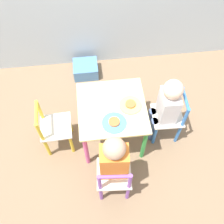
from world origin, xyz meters
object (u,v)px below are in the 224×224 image
Objects in this scene: chair_yellow at (54,128)px; child_front at (114,160)px; plate_front at (114,123)px; chair_blue at (169,117)px; chair_purple at (114,177)px; child_right at (166,106)px; kids_table at (112,112)px; plate_right at (130,105)px; storage_bin at (86,69)px.

child_front is (0.47, -0.42, 0.19)m from chair_yellow.
chair_blue is at bearing 14.63° from plate_front.
child_right is (0.48, 0.49, 0.18)m from chair_purple.
kids_table is 0.52m from chair_purple.
kids_table is at bearing 180.00° from plate_right.
chair_blue is (0.55, 0.49, 0.00)m from chair_purple.
kids_table is 0.52m from chair_blue.
child_front is at bearing -112.82° from plate_right.
chair_purple is at bearing -138.48° from chair_yellow.
child_front is (-0.04, -0.44, 0.06)m from kids_table.
plate_right is at bearing -91.01° from child_right.
chair_blue is 1.00× the size of chair_yellow.
chair_purple is at bearing -110.80° from plate_right.
plate_right is at bearing -90.50° from chair_yellow.
child_right is 0.46m from plate_front.
chair_blue is 0.69× the size of child_front.
child_right reaches higher than chair_yellow.
chair_purple is 0.73× the size of child_right.
chair_blue is at bearing 90.00° from child_right.
chair_blue reaches higher than plate_front.
child_right is at bearing -52.00° from storage_bin.
plate_front is at bearing -73.39° from chair_blue.
child_front reaches higher than plate_right.
kids_table is 2.10× the size of storage_bin.
chair_yellow is 0.69m from plate_right.
plate_front is 0.73× the size of storage_bin.
chair_blue is 2.81× the size of plate_front.
child_front reaches higher than kids_table.
child_right is at bearing -133.56° from child_front.
chair_purple is at bearing -42.83° from child_right.
child_right is 2.84× the size of storage_bin.
plate_right is (-0.29, 0.02, 0.04)m from child_right.
kids_table is 0.74× the size of child_right.
plate_right reaches higher than storage_bin.
plate_front is at bearing -106.63° from chair_yellow.
kids_table is 0.71× the size of child_front.
chair_purple is 0.71m from child_right.
chair_purple and chair_blue have the same top height.
kids_table is at bearing -76.22° from storage_bin.
chair_purple is at bearing -46.39° from chair_blue.
chair_purple is 0.67m from chair_yellow.
chair_purple is at bearing -94.77° from kids_table.
plate_front reaches higher than kids_table.
child_front is 4.30× the size of plate_right.
storage_bin is (-0.16, 1.31, -0.20)m from chair_purple.
kids_table is at bearing -90.00° from chair_purple.
kids_table is 0.45m from child_front.
child_front is at bearing -46.34° from child_right.
kids_table is at bearing -90.00° from chair_yellow.
child_right reaches higher than plate_front.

